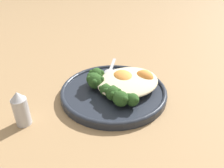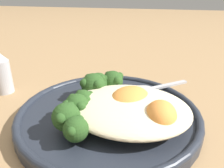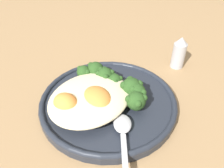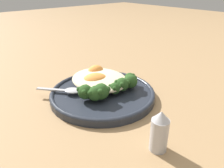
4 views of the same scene
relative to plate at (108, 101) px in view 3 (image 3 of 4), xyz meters
name	(u,v)px [view 3 (image 3 of 4)]	position (x,y,z in m)	size (l,w,h in m)	color
ground_plane	(97,106)	(-0.02, 0.02, -0.01)	(4.00, 4.00, 0.00)	#9E7A51
plate	(108,101)	(0.00, 0.00, 0.00)	(0.28, 0.28, 0.02)	#232833
quinoa_mound	(90,97)	(-0.03, 0.02, 0.02)	(0.17, 0.15, 0.03)	beige
broccoli_stalk_0	(129,101)	(0.00, -0.05, 0.03)	(0.07, 0.11, 0.04)	#9EBC66
broccoli_stalk_1	(130,93)	(0.02, -0.04, 0.03)	(0.09, 0.10, 0.04)	#9EBC66
broccoli_stalk_2	(126,89)	(0.03, -0.02, 0.03)	(0.09, 0.08, 0.04)	#9EBC66
broccoli_stalk_3	(111,85)	(0.02, 0.01, 0.02)	(0.08, 0.03, 0.03)	#9EBC66
broccoli_stalk_4	(104,79)	(0.03, 0.03, 0.03)	(0.09, 0.05, 0.04)	#9EBC66
broccoli_stalk_5	(96,76)	(0.02, 0.05, 0.03)	(0.11, 0.10, 0.04)	#9EBC66
broccoli_stalk_6	(85,76)	(0.01, 0.07, 0.02)	(0.07, 0.10, 0.03)	#9EBC66
sweet_potato_chunk_0	(66,104)	(-0.08, 0.04, 0.03)	(0.05, 0.04, 0.04)	orange
sweet_potato_chunk_1	(97,99)	(-0.03, 0.00, 0.03)	(0.07, 0.06, 0.04)	orange
spoon	(123,129)	(-0.05, -0.07, 0.01)	(0.11, 0.09, 0.01)	#B7B7BC
salt_shaker	(179,53)	(0.22, -0.05, 0.03)	(0.03, 0.03, 0.08)	#B2B2B7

